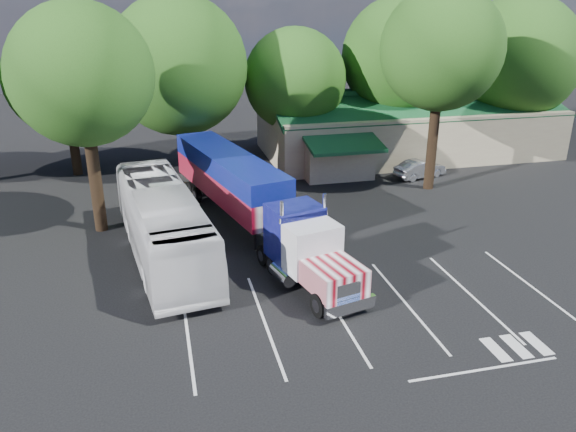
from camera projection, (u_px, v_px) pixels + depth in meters
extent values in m
plane|color=black|center=(302.00, 254.00, 29.58)|extent=(120.00, 120.00, 0.00)
cube|color=tan|center=(406.00, 129.00, 48.16)|extent=(24.00, 11.00, 4.00)
cube|color=#164F2B|center=(421.00, 105.00, 45.07)|extent=(24.20, 6.25, 2.10)
cube|color=#164F2B|center=(397.00, 96.00, 49.42)|extent=(24.20, 6.25, 2.10)
cube|color=tan|center=(338.00, 160.00, 41.49)|extent=(5.00, 2.50, 2.80)
cube|color=#164F2B|center=(344.00, 144.00, 39.77)|extent=(5.40, 3.19, 0.80)
cylinder|color=black|center=(75.00, 149.00, 42.13)|extent=(0.70, 0.70, 4.00)
sphere|color=#224D16|center=(65.00, 79.00, 40.24)|extent=(8.40, 8.40, 8.40)
cylinder|color=black|center=(184.00, 146.00, 42.36)|extent=(0.70, 0.70, 4.30)
sphere|color=#224D16|center=(178.00, 65.00, 40.20)|extent=(10.00, 10.00, 10.00)
cylinder|color=black|center=(295.00, 140.00, 45.62)|extent=(0.70, 0.70, 3.60)
sphere|color=#224D16|center=(295.00, 79.00, 43.86)|extent=(8.00, 8.00, 8.00)
cylinder|color=black|center=(395.00, 127.00, 47.85)|extent=(0.70, 0.70, 4.50)
sphere|color=#224D16|center=(401.00, 56.00, 45.71)|extent=(9.60, 9.60, 9.60)
cylinder|color=black|center=(507.00, 128.00, 49.05)|extent=(0.70, 0.70, 3.90)
sphere|color=#224D16|center=(517.00, 59.00, 46.90)|extent=(10.40, 10.40, 10.40)
cylinder|color=black|center=(95.00, 181.00, 31.63)|extent=(0.70, 0.70, 6.00)
sphere|color=#224D16|center=(81.00, 75.00, 29.48)|extent=(7.60, 7.60, 7.60)
cylinder|color=black|center=(432.00, 143.00, 38.57)|extent=(0.70, 0.70, 6.50)
sphere|color=#224D16|center=(441.00, 49.00, 36.28)|extent=(8.00, 8.00, 8.00)
cube|color=black|center=(308.00, 269.00, 26.38)|extent=(2.57, 6.81, 0.24)
cube|color=white|center=(350.00, 306.00, 23.42)|extent=(2.41, 0.82, 0.53)
cube|color=white|center=(348.00, 292.00, 23.36)|extent=(1.16, 0.39, 0.87)
cube|color=white|center=(334.00, 277.00, 24.21)|extent=(2.72, 2.79, 1.11)
cube|color=silver|center=(312.00, 248.00, 25.60)|extent=(2.72, 2.09, 2.23)
cube|color=black|center=(320.00, 243.00, 24.90)|extent=(2.18, 0.61, 0.97)
cube|color=white|center=(304.00, 217.00, 25.82)|extent=(2.47, 0.70, 0.24)
cube|color=#0C0E5A|center=(294.00, 231.00, 26.97)|extent=(2.82, 2.46, 2.62)
cylinder|color=white|center=(282.00, 235.00, 25.65)|extent=(0.21, 0.21, 3.29)
cylinder|color=white|center=(324.00, 226.00, 26.60)|extent=(0.21, 0.21, 3.29)
cylinder|color=white|center=(282.00, 274.00, 25.90)|extent=(0.99, 1.66, 0.64)
cylinder|color=white|center=(331.00, 263.00, 27.02)|extent=(0.99, 1.66, 0.64)
cube|color=silver|center=(229.00, 184.00, 33.96)|extent=(5.42, 12.64, 1.45)
cube|color=navy|center=(228.00, 163.00, 33.48)|extent=(5.42, 12.64, 1.16)
cube|color=black|center=(207.00, 185.00, 37.79)|extent=(1.94, 3.57, 0.34)
cube|color=black|center=(255.00, 238.00, 29.87)|extent=(0.14, 0.14, 1.36)
cube|color=black|center=(278.00, 234.00, 30.45)|extent=(0.14, 0.14, 1.36)
cube|color=white|center=(197.00, 181.00, 39.77)|extent=(2.28, 0.67, 0.12)
cylinder|color=black|center=(319.00, 305.00, 23.70)|extent=(0.59, 1.12, 1.07)
cylinder|color=black|center=(359.00, 294.00, 24.57)|extent=(0.59, 1.12, 1.07)
cylinder|color=black|center=(273.00, 264.00, 27.38)|extent=(0.59, 1.12, 1.07)
cylinder|color=black|center=(309.00, 255.00, 28.25)|extent=(0.59, 1.12, 1.07)
cylinder|color=black|center=(264.00, 255.00, 28.26)|extent=(0.59, 1.12, 1.07)
cylinder|color=black|center=(299.00, 247.00, 29.13)|extent=(0.59, 1.12, 1.07)
cylinder|color=black|center=(197.00, 195.00, 36.82)|extent=(0.59, 1.12, 1.07)
cylinder|color=black|center=(226.00, 190.00, 37.69)|extent=(0.59, 1.12, 1.07)
cylinder|color=black|center=(191.00, 190.00, 37.78)|extent=(0.59, 1.12, 1.07)
cylinder|color=black|center=(220.00, 185.00, 38.65)|extent=(0.59, 1.12, 1.07)
imported|color=black|center=(334.00, 240.00, 29.15)|extent=(0.43, 0.64, 1.72)
imported|color=black|center=(329.00, 236.00, 30.70)|extent=(0.67, 1.84, 0.96)
imported|color=silver|center=(163.00, 223.00, 28.70)|extent=(4.99, 13.77, 3.75)
imported|color=#B2B4BA|center=(420.00, 169.00, 41.84)|extent=(4.29, 2.55, 1.34)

